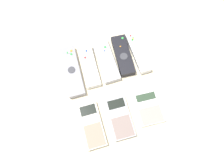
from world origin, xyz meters
TOP-DOWN VIEW (x-y plane):
  - ground_plane at (0.00, 0.00)m, footprint 3.00×3.00m
  - remote_0 at (-0.12, 0.11)m, footprint 0.06×0.20m
  - remote_1 at (-0.06, 0.11)m, footprint 0.06×0.16m
  - remote_2 at (0.01, 0.12)m, footprint 0.06×0.18m
  - remote_3 at (0.07, 0.12)m, footprint 0.06×0.16m
  - remote_4 at (0.13, 0.12)m, footprint 0.05×0.18m
  - calculator_0 at (-0.11, -0.10)m, footprint 0.07×0.15m
  - calculator_1 at (-0.01, -0.10)m, footprint 0.08×0.14m
  - calculator_2 at (0.10, -0.10)m, footprint 0.09×0.12m

SIDE VIEW (x-z plane):
  - ground_plane at x=0.00m, z-range 0.00..0.00m
  - calculator_2 at x=0.10m, z-range 0.00..0.01m
  - calculator_1 at x=-0.01m, z-range 0.00..0.02m
  - calculator_0 at x=-0.11m, z-range 0.00..0.02m
  - remote_2 at x=0.01m, z-range 0.00..0.02m
  - remote_1 at x=-0.06m, z-range 0.00..0.02m
  - remote_0 at x=-0.12m, z-range 0.00..0.02m
  - remote_4 at x=0.13m, z-range 0.00..0.02m
  - remote_3 at x=0.07m, z-range 0.00..0.03m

